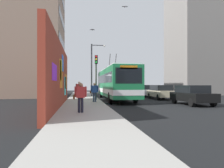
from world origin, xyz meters
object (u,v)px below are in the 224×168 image
parked_car_black (192,94)px  pedestrian_near_wall (80,95)px  city_bus (115,82)px  pedestrian_midblock (79,89)px  traffic_light (96,70)px  parked_car_silver (146,90)px  pedestrian_at_curb (94,91)px  parked_car_champagne (161,92)px  street_lamp (93,66)px

parked_car_black → pedestrian_near_wall: (-4.43, 8.91, 0.23)m
city_bus → pedestrian_midblock: city_bus is taller
traffic_light → parked_car_silver: bearing=-47.0°
city_bus → parked_car_black: 8.32m
pedestrian_midblock → traffic_light: (-0.54, -1.65, 1.87)m
city_bus → pedestrian_at_curb: city_bus is taller
parked_car_black → pedestrian_at_curb: (2.32, 7.70, 0.26)m
pedestrian_near_wall → parked_car_silver: bearing=-28.9°
pedestrian_midblock → traffic_light: bearing=-108.2°
parked_car_black → pedestrian_midblock: (5.41, 9.00, 0.38)m
parked_car_champagne → street_lamp: 9.09m
city_bus → parked_car_silver: size_ratio=2.68×
pedestrian_near_wall → pedestrian_at_curb: pedestrian_at_curb is taller
parked_car_champagne → city_bus: bearing=90.9°
parked_car_black → parked_car_champagne: 6.49m
city_bus → pedestrian_near_wall: size_ratio=8.06×
parked_car_black → street_lamp: size_ratio=0.65×
parked_car_silver → pedestrian_near_wall: (-16.16, 8.91, 0.23)m
pedestrian_near_wall → pedestrian_midblock: size_ratio=0.88×
parked_car_champagne → pedestrian_at_curb: pedestrian_at_curb is taller
traffic_light → parked_car_black: bearing=-123.5°
parked_car_black → pedestrian_midblock: pedestrian_midblock is taller
parked_car_silver → street_lamp: bearing=95.8°
city_bus → parked_car_silver: city_bus is taller
traffic_light → street_lamp: 6.20m
pedestrian_at_curb → street_lamp: bearing=-3.0°
parked_car_champagne → pedestrian_near_wall: bearing=140.8°
street_lamp → pedestrian_midblock: bearing=162.6°
parked_car_black → parked_car_silver: 11.73m
pedestrian_at_curb → city_bus: bearing=-31.5°
parked_car_black → parked_car_champagne: bearing=0.0°
parked_car_black → parked_car_silver: same height
pedestrian_midblock → traffic_light: traffic_light is taller
pedestrian_at_curb → parked_car_black: bearing=-106.8°
city_bus → parked_car_silver: 7.51m
parked_car_champagne → pedestrian_near_wall: (-10.92, 8.91, 0.23)m
city_bus → traffic_light: (-1.54, 2.15, 1.23)m
pedestrian_at_curb → street_lamp: street_lamp is taller
street_lamp → parked_car_silver: bearing=-84.2°
pedestrian_at_curb → traffic_light: size_ratio=0.37×
parked_car_silver → traffic_light: bearing=133.0°
parked_car_champagne → traffic_light: traffic_light is taller
pedestrian_at_curb → traffic_light: traffic_light is taller
pedestrian_midblock → street_lamp: 6.48m
parked_car_black → city_bus: bearing=39.1°
parked_car_champagne → traffic_light: 7.86m
pedestrian_at_curb → street_lamp: 9.15m
city_bus → pedestrian_near_wall: bearing=161.1°
pedestrian_at_curb → pedestrian_midblock: pedestrian_midblock is taller
parked_car_black → pedestrian_midblock: 10.50m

